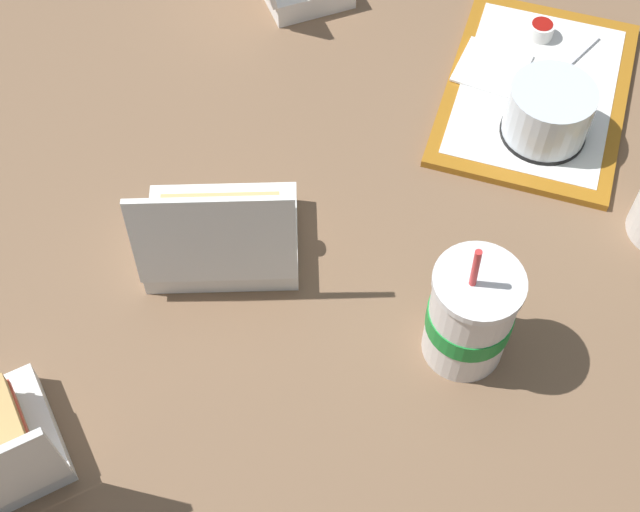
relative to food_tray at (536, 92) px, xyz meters
The scene contains 8 objects.
ground_plane 0.40m from the food_tray, 18.85° to the right, with size 3.20×3.20×0.00m, color brown.
food_tray is the anchor object (origin of this frame).
cake_container 0.10m from the food_tray, 21.81° to the left, with size 0.12×0.12×0.08m.
ketchup_cup 0.12m from the food_tray, 164.75° to the right, with size 0.04×0.04×0.02m.
napkin_stack 0.08m from the food_tray, 99.08° to the right, with size 0.10×0.10×0.00m, color white.
plastic_fork 0.10m from the food_tray, 159.68° to the left, with size 0.11×0.01×0.01m, color white.
clamshell_hotdog_center 0.53m from the food_tray, 33.33° to the right, with size 0.22×0.24×0.18m.
soda_cup_center 0.45m from the food_tray, ahead, with size 0.10×0.10×0.21m.
Camera 1 is at (0.60, 0.23, 0.97)m, focal length 50.00 mm.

